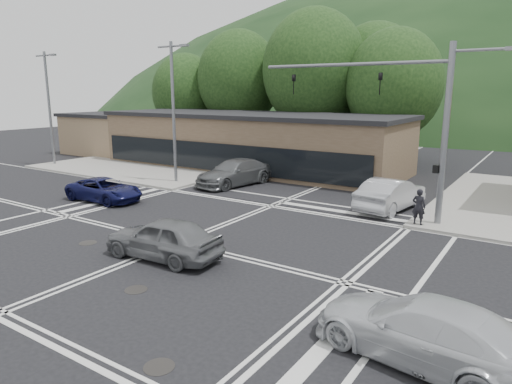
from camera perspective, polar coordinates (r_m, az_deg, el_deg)
The scene contains 20 objects.
ground at distance 18.73m, azimuth -9.78°, elevation -6.28°, with size 120.00×120.00×0.00m, color black.
sidewalk_nw at distance 39.40m, azimuth -10.88°, elevation 3.67°, with size 16.00×16.00×0.15m, color gray.
commercial_row at distance 36.28m, azimuth -0.76°, elevation 6.22°, with size 24.00×8.00×4.00m, color brown.
commercial_nw at distance 47.14m, azimuth -17.19°, elevation 6.87°, with size 8.00×7.00×3.60m, color #846B4F.
hill_north at distance 103.74m, azimuth 26.84°, elevation 7.87°, with size 252.00×126.00×140.00m, color black.
tree_n_a at distance 45.25m, azimuth -2.13°, elevation 13.97°, with size 8.00×8.00×11.75m.
tree_n_b at distance 41.16m, azimuth 7.29°, elevation 14.94°, with size 9.00×9.00×12.98m.
tree_n_c at distance 38.53m, azimuth 16.84°, elevation 12.75°, with size 7.60×7.60×10.87m.
tree_n_d at distance 48.22m, azimuth -8.78°, elevation 12.20°, with size 6.80×6.80×9.76m.
tree_n_e at distance 43.27m, azimuth 14.58°, elevation 13.66°, with size 8.40×8.40×11.98m.
streetlight_nw at distance 30.10m, azimuth -10.22°, elevation 10.55°, with size 2.50×0.25×9.00m.
streetlight_w at distance 40.59m, azimuth -24.42°, elevation 10.11°, with size 2.50×0.25×9.00m.
signal_mast_ne at distance 21.72m, azimuth 19.50°, elevation 9.43°, with size 11.65×0.30×8.00m.
car_blue_west at distance 26.61m, azimuth -18.42°, elevation 0.28°, with size 2.10×4.56×1.27m, color #0D0F3C.
car_grey_center at distance 16.93m, azimuth -11.51°, elevation -5.65°, with size 1.81×4.50×1.53m, color slate.
car_silver_east at distance 11.31m, azimuth 20.20°, elevation -15.90°, with size 2.07×5.08×1.47m, color silver.
car_queue_a at distance 24.31m, azimuth 16.50°, elevation -0.25°, with size 1.74×4.98×1.64m, color #A2A3A9.
car_queue_b at distance 35.06m, azimuth 14.34°, elevation 3.66°, with size 1.93×4.80×1.64m, color silver.
car_northbound at distance 29.54m, azimuth -2.69°, elevation 2.45°, with size 2.31×5.68×1.65m, color #56595A.
pedestrian at distance 21.48m, azimuth 19.68°, elevation -1.73°, with size 0.59×0.39×1.62m, color black.
Camera 1 is at (12.26, -12.84, 5.97)m, focal length 32.00 mm.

